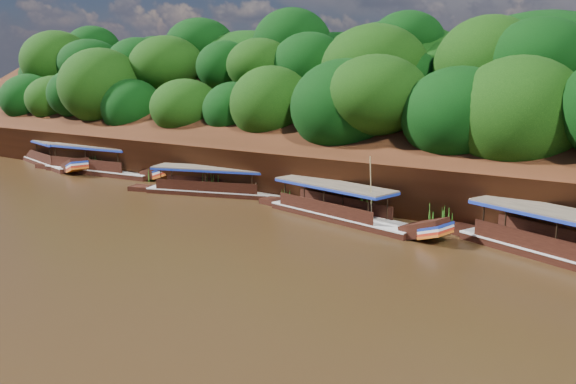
# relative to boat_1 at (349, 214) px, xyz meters

# --- Properties ---
(ground) EXTENTS (160.00, 160.00, 0.00)m
(ground) POSITION_rel_boat_1_xyz_m (-0.78, -7.22, -0.51)
(ground) COLOR black
(ground) RESTS_ON ground
(riverbank) EXTENTS (120.00, 30.06, 19.40)m
(riverbank) POSITION_rel_boat_1_xyz_m (-0.79, 15.51, 1.37)
(riverbank) COLOR black
(riverbank) RESTS_ON ground
(boat_1) EXTENTS (13.28, 4.38, 4.94)m
(boat_1) POSITION_rel_boat_1_xyz_m (0.00, 0.00, 0.00)
(boat_1) COLOR black
(boat_1) RESTS_ON ground
(boat_2) EXTENTS (13.59, 6.22, 4.72)m
(boat_2) POSITION_rel_boat_1_xyz_m (-11.74, 1.61, -0.02)
(boat_2) COLOR black
(boat_2) RESTS_ON ground
(boat_3) EXTENTS (15.39, 4.05, 3.23)m
(boat_3) POSITION_rel_boat_1_xyz_m (-27.47, 2.26, 0.10)
(boat_3) COLOR black
(boat_3) RESTS_ON ground
(boat_4) EXTENTS (15.05, 5.75, 3.18)m
(boat_4) POSITION_rel_boat_1_xyz_m (-36.24, 2.20, 0.09)
(boat_4) COLOR black
(boat_4) RESTS_ON ground
(reeds) EXTENTS (49.15, 2.31, 2.09)m
(reeds) POSITION_rel_boat_1_xyz_m (-4.72, 2.23, 0.37)
(reeds) COLOR #2C6719
(reeds) RESTS_ON ground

